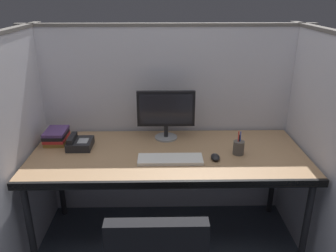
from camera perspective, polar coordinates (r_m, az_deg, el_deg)
cubicle_partition_rear at (r=2.76m, az=-0.16°, el=0.48°), size 2.21×0.06×1.57m
cubicle_partition_left at (r=2.46m, az=-23.89°, el=-4.29°), size 0.06×1.41×1.57m
cubicle_partition_right at (r=2.49m, az=23.67°, el=-3.89°), size 0.06×1.41×1.57m
desk at (r=2.39m, az=0.03°, el=-5.68°), size 1.90×0.80×0.74m
monitor_center at (r=2.53m, az=-0.34°, el=2.43°), size 0.43×0.17×0.37m
keyboard_main at (r=2.26m, az=0.39°, el=-5.60°), size 0.43×0.15×0.02m
computer_mouse at (r=2.30m, az=7.94°, el=-5.19°), size 0.06×0.10×0.04m
pen_cup at (r=2.39m, az=11.77°, el=-3.55°), size 0.08×0.08×0.17m
book_stack at (r=2.65m, az=-18.21°, el=-1.64°), size 0.15×0.22×0.10m
desk_phone at (r=2.52m, az=-14.65°, el=-2.82°), size 0.17×0.19×0.09m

